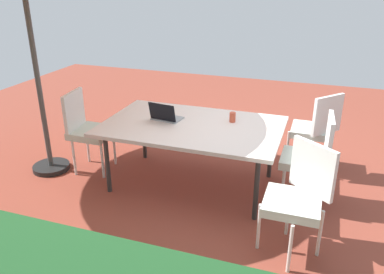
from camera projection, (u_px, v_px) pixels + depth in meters
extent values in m
cube|color=brown|center=(192.00, 184.00, 4.54)|extent=(10.00, 10.00, 0.02)
cube|color=silver|center=(192.00, 126.00, 4.26)|extent=(1.92, 1.22, 0.04)
cylinder|color=#333333|center=(271.00, 150.00, 4.56)|extent=(0.05, 0.05, 0.69)
cylinder|color=#333333|center=(144.00, 133.00, 5.05)|extent=(0.05, 0.05, 0.69)
cylinder|color=#333333|center=(256.00, 188.00, 3.76)|extent=(0.05, 0.05, 0.69)
cylinder|color=#333333|center=(107.00, 163.00, 4.25)|extent=(0.05, 0.05, 0.69)
cylinder|color=#4C4C4C|center=(37.00, 75.00, 4.40)|extent=(0.06, 0.06, 2.37)
cylinder|color=black|center=(51.00, 167.00, 4.85)|extent=(0.44, 0.44, 0.06)
cube|color=silver|center=(292.00, 204.00, 3.25)|extent=(0.46, 0.46, 0.08)
cube|color=white|center=(313.00, 169.00, 3.25)|extent=(0.37, 0.29, 0.45)
cylinder|color=white|center=(259.00, 227.00, 3.39)|extent=(0.03, 0.03, 0.45)
cylinder|color=white|center=(290.00, 249.00, 3.12)|extent=(0.03, 0.03, 0.45)
cylinder|color=white|center=(288.00, 213.00, 3.58)|extent=(0.03, 0.03, 0.45)
cylinder|color=white|center=(320.00, 234.00, 3.30)|extent=(0.03, 0.03, 0.45)
cube|color=silver|center=(304.00, 160.00, 3.99)|extent=(0.46, 0.46, 0.08)
cube|color=white|center=(329.00, 138.00, 3.84)|extent=(0.07, 0.44, 0.45)
cylinder|color=white|center=(285.00, 173.00, 4.30)|extent=(0.03, 0.03, 0.45)
cylinder|color=white|center=(283.00, 189.00, 3.98)|extent=(0.03, 0.03, 0.45)
cylinder|color=white|center=(319.00, 177.00, 4.21)|extent=(0.03, 0.03, 0.45)
cylinder|color=white|center=(319.00, 194.00, 3.89)|extent=(0.03, 0.03, 0.45)
cube|color=silver|center=(93.00, 133.00, 4.68)|extent=(0.46, 0.46, 0.08)
cube|color=white|center=(74.00, 110.00, 4.61)|extent=(0.09, 0.44, 0.45)
cylinder|color=white|center=(102.00, 160.00, 4.58)|extent=(0.03, 0.03, 0.45)
cylinder|color=white|center=(114.00, 148.00, 4.91)|extent=(0.03, 0.03, 0.45)
cylinder|color=white|center=(74.00, 158.00, 4.65)|extent=(0.03, 0.03, 0.45)
cylinder|color=white|center=(88.00, 145.00, 4.98)|extent=(0.03, 0.03, 0.45)
cube|color=silver|center=(311.00, 131.00, 4.74)|extent=(0.46, 0.46, 0.08)
cube|color=white|center=(328.00, 115.00, 4.47)|extent=(0.31, 0.36, 0.45)
cylinder|color=white|center=(308.00, 142.00, 5.07)|extent=(0.03, 0.03, 0.45)
cylinder|color=white|center=(287.00, 148.00, 4.90)|extent=(0.03, 0.03, 0.45)
cylinder|color=white|center=(330.00, 153.00, 4.78)|extent=(0.03, 0.03, 0.45)
cylinder|color=white|center=(309.00, 159.00, 4.61)|extent=(0.03, 0.03, 0.45)
cube|color=gray|center=(167.00, 118.00, 4.41)|extent=(0.35, 0.26, 0.02)
cube|color=black|center=(162.00, 112.00, 4.28)|extent=(0.32, 0.10, 0.20)
cylinder|color=#CC4C33|center=(233.00, 117.00, 4.31)|extent=(0.07, 0.07, 0.11)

